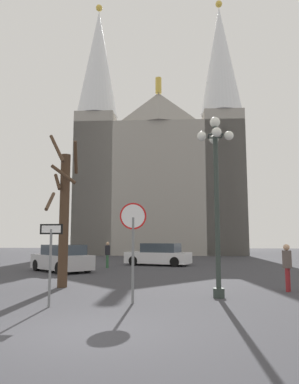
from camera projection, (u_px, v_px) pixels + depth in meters
ground_plane at (76, 333)px, 7.19m from camera, size 120.00×120.00×0.00m
cathedral at (160, 176)px, 44.89m from camera, size 19.44×14.33×30.19m
stop_sign at (133, 232)px, 10.71m from camera, size 0.78×0.20×2.91m
one_way_arrow_sign at (51, 253)px, 10.09m from camera, size 0.66×0.07×2.27m
street_lamp at (216, 181)px, 11.91m from camera, size 1.21×1.21×5.90m
bare_tree at (64, 213)px, 14.21m from camera, size 1.27×1.23×5.98m
parked_car_near_silver at (62, 259)px, 20.38m from camera, size 4.20×4.13×1.50m
parked_car_far_white at (159, 255)px, 25.03m from camera, size 4.72×3.04×1.51m
pedestrian_walking at (107, 252)px, 22.92m from camera, size 0.32×0.32×1.62m
pedestrian_standing at (287, 263)px, 12.87m from camera, size 0.32×0.32×1.65m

